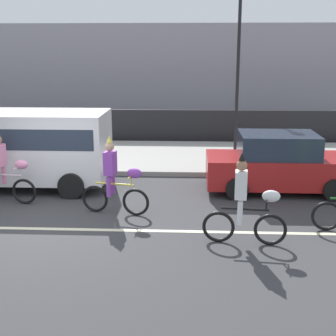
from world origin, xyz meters
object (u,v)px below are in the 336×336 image
object	(u,v)px
parade_cyclist_purple	(115,180)
parked_car_red	(280,164)
parked_van_white	(22,144)
parade_cyclist_zebra	(246,205)
street_lamp_post	(239,46)
parade_cyclist_pink	(4,171)

from	to	relation	value
parade_cyclist_purple	parked_car_red	bearing A→B (deg)	26.00
parked_van_white	parade_cyclist_zebra	bearing A→B (deg)	-32.61
parked_car_red	parked_van_white	bearing A→B (deg)	179.66
parade_cyclist_zebra	street_lamp_post	size ratio (longest dim) A/B	0.33
parade_cyclist_pink	parked_car_red	world-z (taller)	parade_cyclist_pink
parked_car_red	street_lamp_post	size ratio (longest dim) A/B	0.70
parked_van_white	street_lamp_post	world-z (taller)	street_lamp_post
parked_van_white	parade_cyclist_pink	bearing A→B (deg)	-88.94
parade_cyclist_pink	parked_van_white	size ratio (longest dim) A/B	0.38
parade_cyclist_purple	parked_car_red	xyz separation A→B (m)	(4.28, 2.09, -0.06)
parade_cyclist_purple	parked_car_red	world-z (taller)	parade_cyclist_purple
parade_cyclist_purple	street_lamp_post	size ratio (longest dim) A/B	0.33
parade_cyclist_pink	parade_cyclist_purple	world-z (taller)	same
parade_cyclist_zebra	parade_cyclist_purple	bearing A→B (deg)	150.42
parked_car_red	street_lamp_post	world-z (taller)	street_lamp_post
street_lamp_post	parade_cyclist_zebra	bearing A→B (deg)	-93.83
street_lamp_post	parade_cyclist_pink	bearing A→B (deg)	-136.21
parade_cyclist_pink	street_lamp_post	size ratio (longest dim) A/B	0.33
parked_van_white	parked_car_red	distance (m)	7.30
parade_cyclist_pink	parade_cyclist_zebra	xyz separation A→B (m)	(5.90, -2.35, 0.00)
parked_car_red	street_lamp_post	bearing A→B (deg)	99.24
parade_cyclist_pink	street_lamp_post	xyz separation A→B (m)	(6.47, 6.20, 3.15)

